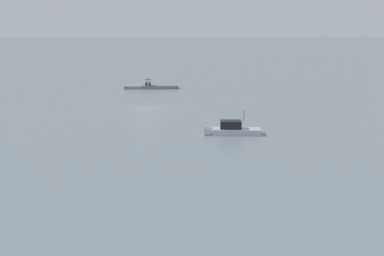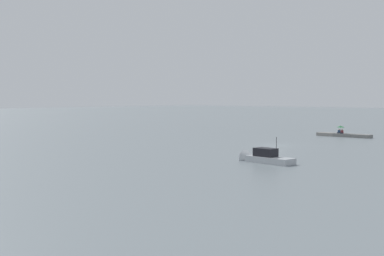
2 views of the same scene
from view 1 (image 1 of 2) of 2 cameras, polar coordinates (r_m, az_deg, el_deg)
ground_plane at (r=70.40m, az=-4.90°, el=2.11°), size 500.00×500.00×0.00m
seawall_pier at (r=89.97m, az=-4.42°, el=4.42°), size 9.14×1.65×0.53m
person_seated_maroon_left at (r=89.75m, az=-4.59°, el=4.74°), size 0.42×0.62×0.73m
person_seated_blue_right at (r=89.84m, az=-4.94°, el=4.74°), size 0.42×0.62×0.73m
umbrella_open_green at (r=89.73m, az=-4.78°, el=5.29°), size 1.33×1.33×1.29m
motorboat_grey_far at (r=54.72m, az=3.82°, el=-0.33°), size 5.91×2.22×3.25m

